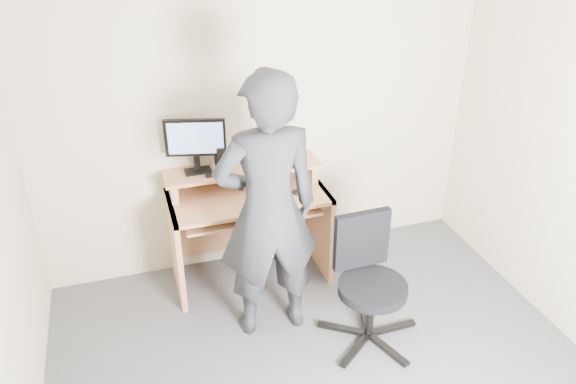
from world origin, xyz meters
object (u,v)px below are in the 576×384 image
monitor (195,141)px  office_chair (368,277)px  desk (247,213)px  person (268,211)px

monitor → office_chair: bearing=-34.7°
office_chair → desk: bearing=120.4°
desk → monitor: size_ratio=2.73×
monitor → person: (0.33, -0.77, -0.21)m
desk → office_chair: size_ratio=1.35×
monitor → person: person is taller
monitor → office_chair: monitor is taller
desk → person: (-0.01, -0.68, 0.40)m
office_chair → person: bearing=153.2°
office_chair → person: (-0.61, 0.29, 0.46)m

